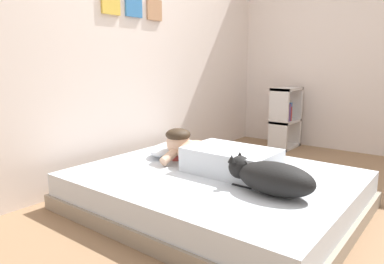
{
  "coord_description": "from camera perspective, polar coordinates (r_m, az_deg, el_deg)",
  "views": [
    {
      "loc": [
        -2.33,
        -1.07,
        1.05
      ],
      "look_at": [
        -0.17,
        0.61,
        0.52
      ],
      "focal_mm": 33.32,
      "sensor_mm": 36.0,
      "label": 1
    }
  ],
  "objects": [
    {
      "name": "coffee_cup",
      "position": [
        2.92,
        -2.46,
        -3.76
      ],
      "size": [
        0.12,
        0.09,
        0.07
      ],
      "color": "#D84C47",
      "rests_on": "bed"
    },
    {
      "name": "cell_phone",
      "position": [
        2.35,
        8.26,
        -8.42
      ],
      "size": [
        0.07,
        0.14,
        0.01
      ],
      "primitive_type": "cube",
      "color": "black",
      "rests_on": "bed"
    },
    {
      "name": "dog",
      "position": [
        2.22,
        12.53,
        -7.08
      ],
      "size": [
        0.26,
        0.57,
        0.21
      ],
      "color": "black",
      "rests_on": "bed"
    },
    {
      "name": "person_lying",
      "position": [
        2.66,
        3.75,
        -3.77
      ],
      "size": [
        0.43,
        0.92,
        0.27
      ],
      "color": "silver",
      "rests_on": "bed"
    },
    {
      "name": "side_wall_right",
      "position": [
        4.69,
        22.57,
        12.66
      ],
      "size": [
        0.1,
        5.83,
        2.5
      ],
      "primitive_type": "cube",
      "color": "beige",
      "rests_on": "ground"
    },
    {
      "name": "ground_plane",
      "position": [
        2.77,
        12.43,
        -11.52
      ],
      "size": [
        12.51,
        12.51,
        0.0
      ],
      "primitive_type": "plane",
      "color": "#8C6B4C"
    },
    {
      "name": "pillow",
      "position": [
        3.08,
        -2.79,
        -2.65
      ],
      "size": [
        0.52,
        0.32,
        0.11
      ],
      "primitive_type": "ellipsoid",
      "color": "silver",
      "rests_on": "bed"
    },
    {
      "name": "bookshelf",
      "position": [
        4.54,
        14.65,
        2.27
      ],
      "size": [
        0.45,
        0.24,
        0.75
      ],
      "color": "silver",
      "rests_on": "ground"
    },
    {
      "name": "bed",
      "position": [
        2.65,
        3.67,
        -9.27
      ],
      "size": [
        1.57,
        1.93,
        0.27
      ],
      "color": "gray",
      "rests_on": "ground"
    },
    {
      "name": "back_wall",
      "position": [
        3.45,
        -9.89,
        14.24
      ],
      "size": [
        4.25,
        0.12,
        2.5
      ],
      "color": "silver",
      "rests_on": "ground"
    }
  ]
}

